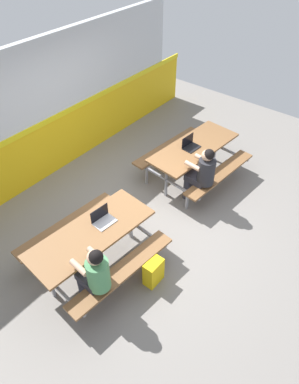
{
  "coord_description": "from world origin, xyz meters",
  "views": [
    {
      "loc": [
        -3.48,
        -2.88,
        4.52
      ],
      "look_at": [
        0.0,
        -0.1,
        0.55
      ],
      "focal_mm": 33.03,
      "sensor_mm": 36.0,
      "label": 1
    }
  ],
  "objects": [
    {
      "name": "laptop_dark",
      "position": [
        1.3,
        -0.03,
        0.79
      ],
      "size": [
        0.34,
        0.25,
        0.22
      ],
      "color": "black",
      "rests_on": "picnic_table_right"
    },
    {
      "name": "picnic_table_right",
      "position": [
        1.37,
        -0.08,
        0.58
      ],
      "size": [
        1.96,
        1.7,
        0.74
      ],
      "color": "brown",
      "rests_on": "ground"
    },
    {
      "name": "student_further",
      "position": [
        0.85,
        -0.59,
        0.71
      ],
      "size": [
        0.39,
        0.53,
        1.21
      ],
      "color": "#2D2D38",
      "rests_on": "ground"
    },
    {
      "name": "ground_plane",
      "position": [
        0.0,
        0.0,
        -0.01
      ],
      "size": [
        10.0,
        10.0,
        0.02
      ],
      "primitive_type": "cube",
      "color": "gray"
    },
    {
      "name": "picnic_table_left",
      "position": [
        -1.37,
        -0.12,
        0.58
      ],
      "size": [
        1.96,
        1.7,
        0.74
      ],
      "color": "brown",
      "rests_on": "ground"
    },
    {
      "name": "backpack_dark",
      "position": [
        -1.04,
        -1.0,
        0.22
      ],
      "size": [
        0.3,
        0.22,
        0.44
      ],
      "color": "yellow",
      "rests_on": "ground"
    },
    {
      "name": "student_nearer",
      "position": [
        -1.81,
        -0.64,
        0.71
      ],
      "size": [
        0.39,
        0.53,
        1.21
      ],
      "color": "#2D2D38",
      "rests_on": "ground"
    },
    {
      "name": "laptop_silver",
      "position": [
        -1.1,
        -0.1,
        0.79
      ],
      "size": [
        0.34,
        0.25,
        0.22
      ],
      "color": "silver",
      "rests_on": "picnic_table_left"
    },
    {
      "name": "accent_backdrop",
      "position": [
        0.0,
        2.26,
        1.25
      ],
      "size": [
        8.0,
        0.14,
        2.6
      ],
      "color": "yellow",
      "rests_on": "ground"
    }
  ]
}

